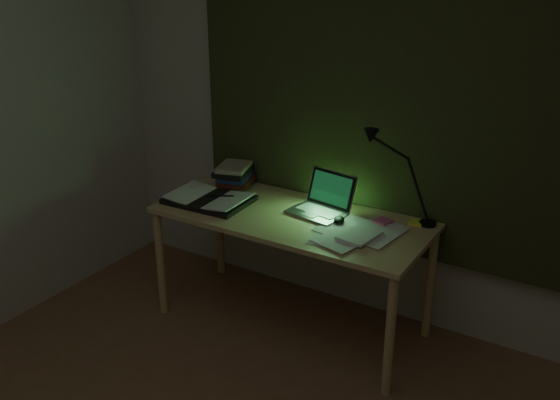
{
  "coord_description": "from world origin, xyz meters",
  "views": [
    {
      "loc": [
        1.25,
        -1.1,
        2.05
      ],
      "look_at": [
        -0.32,
        1.47,
        0.82
      ],
      "focal_mm": 40.0,
      "sensor_mm": 36.0,
      "label": 1
    }
  ],
  "objects_px": {
    "desk_lamp": "(432,182)",
    "open_textbook": "(209,199)",
    "laptop": "(317,196)",
    "book_stack": "(235,175)",
    "loose_papers": "(352,232)",
    "desk": "(291,271)"
  },
  "relations": [
    {
      "from": "desk",
      "to": "laptop",
      "type": "relative_size",
      "value": 4.49
    },
    {
      "from": "laptop",
      "to": "book_stack",
      "type": "height_order",
      "value": "laptop"
    },
    {
      "from": "desk",
      "to": "book_stack",
      "type": "xyz_separation_m",
      "value": [
        -0.51,
        0.2,
        0.42
      ]
    },
    {
      "from": "open_textbook",
      "to": "book_stack",
      "type": "height_order",
      "value": "book_stack"
    },
    {
      "from": "book_stack",
      "to": "laptop",
      "type": "bearing_deg",
      "value": -10.3
    },
    {
      "from": "laptop",
      "to": "book_stack",
      "type": "relative_size",
      "value": 1.5
    },
    {
      "from": "laptop",
      "to": "open_textbook",
      "type": "height_order",
      "value": "laptop"
    },
    {
      "from": "laptop",
      "to": "loose_papers",
      "type": "height_order",
      "value": "laptop"
    },
    {
      "from": "desk",
      "to": "desk_lamp",
      "type": "xyz_separation_m",
      "value": [
        0.68,
        0.26,
        0.59
      ]
    },
    {
      "from": "loose_papers",
      "to": "laptop",
      "type": "bearing_deg",
      "value": 154.49
    },
    {
      "from": "laptop",
      "to": "open_textbook",
      "type": "xyz_separation_m",
      "value": [
        -0.61,
        -0.16,
        -0.09
      ]
    },
    {
      "from": "laptop",
      "to": "desk_lamp",
      "type": "distance_m",
      "value": 0.61
    },
    {
      "from": "open_textbook",
      "to": "loose_papers",
      "type": "bearing_deg",
      "value": -0.31
    },
    {
      "from": "laptop",
      "to": "book_stack",
      "type": "distance_m",
      "value": 0.63
    },
    {
      "from": "desk_lamp",
      "to": "open_textbook",
      "type": "bearing_deg",
      "value": -149.49
    },
    {
      "from": "loose_papers",
      "to": "desk_lamp",
      "type": "relative_size",
      "value": 0.76
    },
    {
      "from": "desk",
      "to": "book_stack",
      "type": "bearing_deg",
      "value": 158.93
    },
    {
      "from": "open_textbook",
      "to": "book_stack",
      "type": "bearing_deg",
      "value": 90.14
    },
    {
      "from": "laptop",
      "to": "desk_lamp",
      "type": "height_order",
      "value": "desk_lamp"
    },
    {
      "from": "open_textbook",
      "to": "book_stack",
      "type": "distance_m",
      "value": 0.28
    },
    {
      "from": "book_stack",
      "to": "desk",
      "type": "bearing_deg",
      "value": -21.07
    },
    {
      "from": "laptop",
      "to": "loose_papers",
      "type": "relative_size",
      "value": 0.91
    }
  ]
}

